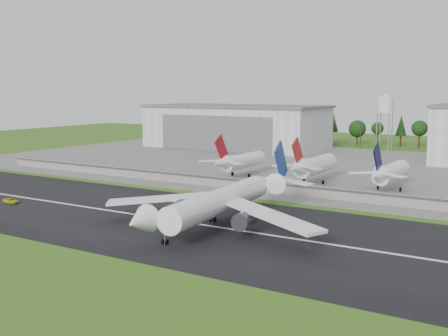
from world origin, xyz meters
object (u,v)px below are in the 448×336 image
Objects in this scene: main_airliner at (218,207)px; parked_jet_red_b at (312,166)px; parked_jet_navy at (388,173)px; ground_vehicle at (11,201)px; parked_jet_red_a at (239,161)px.

main_airliner reaches higher than parked_jet_red_b.
parked_jet_navy is (19.71, 66.97, 1.11)m from main_airliner.
main_airliner reaches higher than ground_vehicle.
parked_jet_red_a is 28.31m from parked_jet_red_b.
main_airliner reaches higher than parked_jet_red_a.
parked_jet_red_b is at bearing 179.90° from parked_jet_navy.
parked_jet_navy is (53.76, 0.01, 0.06)m from parked_jet_red_a.
ground_vehicle is 0.16× the size of parked_jet_red_b.
parked_jet_red_a is (-34.05, 66.96, 1.05)m from main_airliner.
main_airliner is 69.82m from parked_jet_navy.
parked_jet_red_b reaches higher than ground_vehicle.
ground_vehicle is (-64.01, -7.02, -4.10)m from main_airliner.
ground_vehicle is 111.85m from parked_jet_navy.
parked_jet_red_a is 53.76m from parked_jet_navy.
parked_jet_navy is at bearing -0.10° from parked_jet_red_b.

